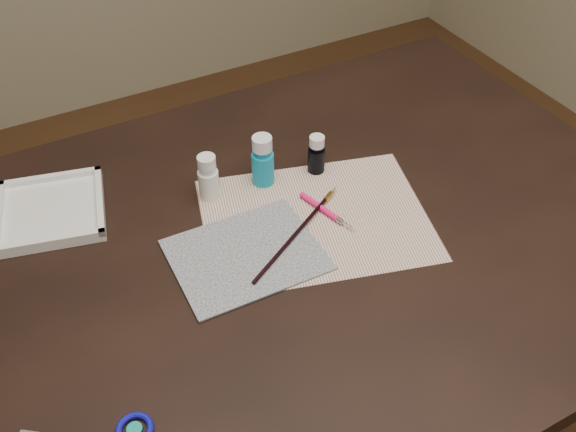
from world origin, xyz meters
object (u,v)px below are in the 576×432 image
paint_bottle_cyan (263,160)px  paint_bottle_navy (316,154)px  paint_bottle_white (208,177)px  canvas (246,255)px  palette_tray (51,210)px  paper (315,219)px

paint_bottle_cyan → paint_bottle_navy: 0.10m
paint_bottle_navy → paint_bottle_cyan: bearing=170.3°
paint_bottle_white → paint_bottle_cyan: 0.10m
paint_bottle_white → canvas: bearing=-92.3°
paint_bottle_navy → palette_tray: bearing=166.7°
canvas → paper: bearing=9.2°
canvas → paint_bottle_navy: (0.21, 0.14, 0.03)m
paint_bottle_navy → paint_bottle_white: bearing=173.0°
paint_bottle_cyan → paint_bottle_navy: size_ratio=1.29×
paint_bottle_navy → paper: bearing=-120.4°
paper → canvas: 0.14m
paint_bottle_cyan → paper: bearing=-75.7°
paper → paint_bottle_navy: size_ratio=4.95×
paint_bottle_white → paint_bottle_navy: (0.20, -0.02, -0.01)m
paint_bottle_cyan → paint_bottle_navy: bearing=-9.7°
paint_bottle_white → paint_bottle_cyan: bearing=-4.3°
paint_bottle_white → palette_tray: (-0.26, 0.08, -0.03)m
paper → paint_bottle_cyan: 0.14m
paint_bottle_white → paint_bottle_navy: paint_bottle_white is taller
canvas → paint_bottle_cyan: 0.19m
paper → paint_bottle_navy: 0.14m
canvas → paint_bottle_navy: size_ratio=3.04×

